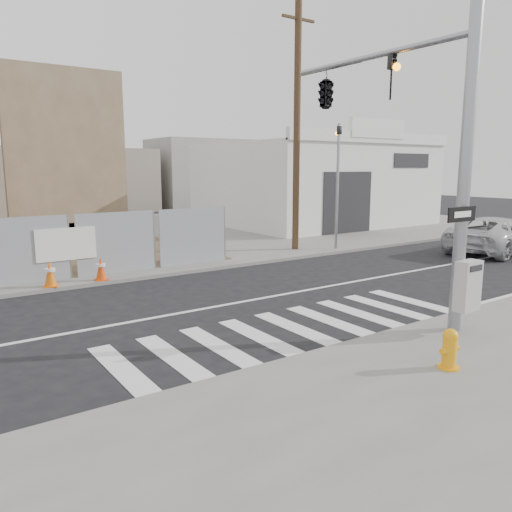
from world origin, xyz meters
TOP-DOWN VIEW (x-y plane):
  - ground at (0.00, 0.00)m, footprint 100.00×100.00m
  - sidewalk_far at (0.00, 14.00)m, footprint 50.00×20.00m
  - signal_pole at (2.49, -2.05)m, footprint 0.96×5.87m
  - far_signal_pole at (8.00, 4.60)m, footprint 0.16×0.20m
  - concrete_wall_right at (-0.50, 14.08)m, footprint 5.50×1.30m
  - auto_shop at (14.00, 12.97)m, footprint 12.00×10.20m
  - utility_pole_right at (6.50, 5.50)m, footprint 1.60×0.28m
  - fire_hydrant at (0.57, -6.00)m, footprint 0.45×0.45m
  - suv at (13.38, 0.53)m, footprint 5.66×3.12m
  - traffic_cone_c at (-3.68, 4.22)m, footprint 0.52×0.52m
  - traffic_cone_d at (-2.20, 4.22)m, footprint 0.41×0.41m

SIDE VIEW (x-z plane):
  - ground at x=0.00m, z-range 0.00..0.00m
  - sidewalk_far at x=0.00m, z-range 0.00..0.12m
  - fire_hydrant at x=0.57m, z-range 0.12..0.83m
  - traffic_cone_d at x=-2.20m, z-range 0.11..0.85m
  - traffic_cone_c at x=-3.68m, z-range 0.11..0.89m
  - suv at x=13.38m, z-range 0.00..1.50m
  - auto_shop at x=14.00m, z-range -0.44..5.51m
  - concrete_wall_right at x=-0.50m, z-range -0.62..7.38m
  - far_signal_pole at x=8.00m, z-range 0.68..6.28m
  - signal_pole at x=2.49m, z-range 1.28..8.28m
  - utility_pole_right at x=6.50m, z-range 0.20..10.20m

